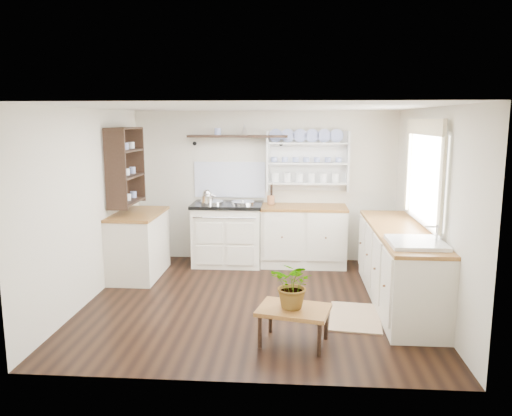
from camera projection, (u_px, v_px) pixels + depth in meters
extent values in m
cube|color=black|center=(256.00, 301.00, 6.02)|extent=(4.00, 3.80, 0.01)
cube|color=beige|center=(265.00, 186.00, 7.69)|extent=(4.00, 0.02, 2.30)
cube|color=beige|center=(430.00, 210.00, 5.68)|extent=(0.02, 3.80, 2.30)
cube|color=beige|center=(89.00, 205.00, 5.97)|extent=(0.02, 3.80, 2.30)
cube|color=white|center=(255.00, 107.00, 5.62)|extent=(4.00, 3.80, 0.01)
cube|color=white|center=(425.00, 178.00, 5.77)|extent=(0.04, 1.40, 1.00)
cube|color=white|center=(423.00, 178.00, 5.77)|extent=(0.02, 1.50, 1.10)
cube|color=beige|center=(425.00, 127.00, 5.67)|extent=(0.04, 1.55, 0.18)
cube|color=white|center=(228.00, 235.00, 7.53)|extent=(1.01, 0.65, 0.89)
cube|color=black|center=(227.00, 205.00, 7.44)|extent=(1.05, 0.69, 0.05)
cylinder|color=silver|center=(212.00, 202.00, 7.45)|extent=(0.34, 0.34, 0.03)
cylinder|color=silver|center=(243.00, 202.00, 7.42)|extent=(0.34, 0.34, 0.03)
cylinder|color=silver|center=(224.00, 218.00, 7.11)|extent=(0.91, 0.02, 0.02)
cube|color=#F1E6D0|center=(303.00, 236.00, 7.47)|extent=(1.25, 0.60, 0.88)
cube|color=brown|center=(304.00, 207.00, 7.40)|extent=(1.27, 0.63, 0.04)
cube|color=#F1E6D0|center=(399.00, 267.00, 5.92)|extent=(0.60, 2.40, 0.88)
cube|color=brown|center=(401.00, 231.00, 5.84)|extent=(0.62, 2.43, 0.04)
cube|color=white|center=(416.00, 254.00, 5.12)|extent=(0.55, 0.60, 0.28)
cylinder|color=silver|center=(437.00, 235.00, 5.07)|extent=(0.02, 0.02, 0.22)
cube|color=#F1E6D0|center=(139.00, 245.00, 6.95)|extent=(0.60, 1.10, 0.88)
cube|color=brown|center=(138.00, 214.00, 6.88)|extent=(0.62, 1.13, 0.04)
cube|color=white|center=(307.00, 161.00, 7.55)|extent=(1.20, 0.03, 0.90)
cube|color=white|center=(308.00, 161.00, 7.46)|extent=(1.20, 0.22, 0.02)
cylinder|color=navy|center=(308.00, 143.00, 7.43)|extent=(0.20, 0.02, 0.20)
cube|color=black|center=(238.00, 136.00, 7.46)|extent=(1.50, 0.24, 0.04)
cone|color=black|center=(196.00, 143.00, 7.59)|extent=(0.06, 0.20, 0.06)
cone|color=black|center=(281.00, 144.00, 7.50)|extent=(0.06, 0.20, 0.06)
cube|color=black|center=(125.00, 165.00, 6.77)|extent=(0.28, 0.80, 1.05)
cylinder|color=#AF6B40|center=(271.00, 200.00, 7.50)|extent=(0.11, 0.11, 0.13)
cube|color=brown|center=(294.00, 310.00, 4.82)|extent=(0.76, 0.62, 0.04)
cylinder|color=black|center=(260.00, 332.00, 4.76)|extent=(0.04, 0.04, 0.33)
cylinder|color=black|center=(270.00, 317.00, 5.12)|extent=(0.04, 0.04, 0.33)
cylinder|color=black|center=(319.00, 340.00, 4.59)|extent=(0.04, 0.04, 0.33)
cylinder|color=black|center=(326.00, 324.00, 4.95)|extent=(0.04, 0.04, 0.33)
imported|color=#3F7233|center=(294.00, 285.00, 4.78)|extent=(0.54, 0.51, 0.47)
cube|color=#8C6952|center=(355.00, 317.00, 5.52)|extent=(0.64, 0.91, 0.02)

